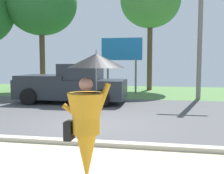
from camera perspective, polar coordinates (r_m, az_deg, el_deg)
ground_plane at (r=11.21m, az=-0.55°, el=-4.93°), size 40.00×22.00×0.20m
monk_pedestrian at (r=4.25m, az=-5.13°, el=-6.54°), size 1.03×0.91×2.13m
pickup_truck at (r=12.88m, az=-8.66°, el=0.46°), size 5.20×2.28×1.88m
utility_pole at (r=14.91m, az=18.52°, el=13.59°), size 1.80×0.24×7.97m
roadside_billboard at (r=16.89m, az=2.11°, el=7.33°), size 2.60×0.12×3.50m
tree_center_back at (r=19.07m, az=-15.04°, el=17.13°), size 4.77×4.77×8.11m
tree_right_far at (r=19.56m, az=8.27°, el=17.91°), size 4.19×4.19×8.18m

